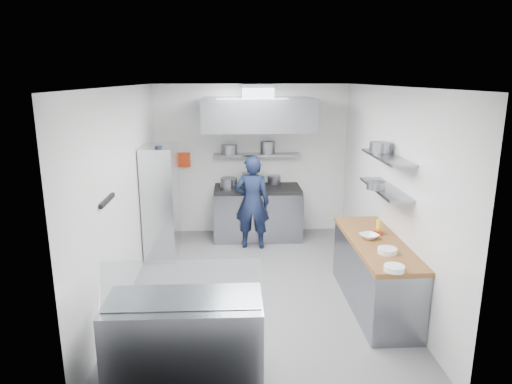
{
  "coord_description": "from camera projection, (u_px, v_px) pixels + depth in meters",
  "views": [
    {
      "loc": [
        -0.32,
        -5.99,
        2.92
      ],
      "look_at": [
        0.0,
        0.6,
        1.25
      ],
      "focal_mm": 32.0,
      "sensor_mm": 36.0,
      "label": 1
    }
  ],
  "objects": [
    {
      "name": "rack_bin_b",
      "position": [
        162.0,
        177.0,
        7.56
      ],
      "size": [
        0.14,
        0.18,
        0.16
      ],
      "primitive_type": "cube",
      "color": "yellow",
      "rests_on": "wire_rack"
    },
    {
      "name": "over_range_shelf",
      "position": [
        257.0,
        155.0,
        8.43
      ],
      "size": [
        1.6,
        0.3,
        0.04
      ],
      "primitive_type": "cube",
      "color": "gray",
      "rests_on": "wall_back"
    },
    {
      "name": "rack_bin_a",
      "position": [
        159.0,
        215.0,
        7.22
      ],
      "size": [
        0.16,
        0.2,
        0.18
      ],
      "primitive_type": "cube",
      "color": "white",
      "rests_on": "wire_rack"
    },
    {
      "name": "hood_duct",
      "position": [
        257.0,
        91.0,
        7.96
      ],
      "size": [
        0.55,
        0.55,
        0.24
      ],
      "primitive_type": "cube",
      "color": "slate",
      "rests_on": "extractor_hood"
    },
    {
      "name": "floor",
      "position": [
        258.0,
        287.0,
        6.53
      ],
      "size": [
        5.0,
        5.0,
        0.0
      ],
      "primitive_type": "plane",
      "color": "#57575A",
      "rests_on": "ground"
    },
    {
      "name": "shelf_pot_a",
      "position": [
        229.0,
        150.0,
        8.32
      ],
      "size": [
        0.29,
        0.29,
        0.18
      ],
      "primitive_type": "cylinder",
      "color": "slate",
      "rests_on": "over_range_shelf"
    },
    {
      "name": "mixing_bowl",
      "position": [
        369.0,
        236.0,
        5.86
      ],
      "size": [
        0.31,
        0.31,
        0.06
      ],
      "primitive_type": "imported",
      "rotation": [
        0.0,
        0.0,
        0.41
      ],
      "color": "white",
      "rests_on": "prep_counter_top"
    },
    {
      "name": "display_case",
      "position": [
        185.0,
        340.0,
        4.45
      ],
      "size": [
        1.5,
        0.7,
        0.85
      ],
      "primitive_type": "cube",
      "color": "gray",
      "rests_on": "floor"
    },
    {
      "name": "knife_strip",
      "position": [
        107.0,
        200.0,
        5.2
      ],
      "size": [
        0.04,
        0.55,
        0.05
      ],
      "primitive_type": "cube",
      "color": "black",
      "rests_on": "wall_left"
    },
    {
      "name": "wall_left",
      "position": [
        124.0,
        194.0,
        6.11
      ],
      "size": [
        2.8,
        5.0,
        0.02
      ],
      "primitive_type": "cube",
      "rotation": [
        1.57,
        0.0,
        1.57
      ],
      "color": "white",
      "rests_on": "floor"
    },
    {
      "name": "copper_pan",
      "position": [
        377.0,
        232.0,
        6.03
      ],
      "size": [
        0.15,
        0.15,
        0.06
      ],
      "primitive_type": "cylinder",
      "color": "#CD6339",
      "rests_on": "prep_counter_top"
    },
    {
      "name": "shelf_pot_d",
      "position": [
        380.0,
        147.0,
        6.06
      ],
      "size": [
        0.29,
        0.29,
        0.14
      ],
      "primitive_type": "cylinder",
      "color": "slate",
      "rests_on": "wall_shelf_upper"
    },
    {
      "name": "plate_stack_a",
      "position": [
        394.0,
        268.0,
        4.88
      ],
      "size": [
        0.22,
        0.22,
        0.06
      ],
      "primitive_type": "cylinder",
      "color": "white",
      "rests_on": "prep_counter_top"
    },
    {
      "name": "prep_counter_base",
      "position": [
        374.0,
        275.0,
        5.92
      ],
      "size": [
        0.62,
        2.0,
        0.84
      ],
      "primitive_type": "cube",
      "color": "gray",
      "rests_on": "floor"
    },
    {
      "name": "stock_pot_left",
      "position": [
        229.0,
        183.0,
        8.2
      ],
      "size": [
        0.3,
        0.3,
        0.2
      ],
      "primitive_type": "cylinder",
      "color": "slate",
      "rests_on": "cooktop"
    },
    {
      "name": "shelf_pot_c",
      "position": [
        376.0,
        185.0,
        5.84
      ],
      "size": [
        0.24,
        0.24,
        0.1
      ],
      "primitive_type": "cylinder",
      "color": "slate",
      "rests_on": "wall_shelf_lower"
    },
    {
      "name": "ceiling",
      "position": [
        258.0,
        86.0,
        5.85
      ],
      "size": [
        5.0,
        5.0,
        0.0
      ],
      "primitive_type": "plane",
      "rotation": [
        3.14,
        0.0,
        0.0
      ],
      "color": "silver",
      "rests_on": "wall_back"
    },
    {
      "name": "rack_jar",
      "position": [
        159.0,
        152.0,
        7.02
      ],
      "size": [
        0.11,
        0.11,
        0.18
      ],
      "primitive_type": "cylinder",
      "color": "black",
      "rests_on": "wire_rack"
    },
    {
      "name": "prep_counter_top",
      "position": [
        376.0,
        242.0,
        5.81
      ],
      "size": [
        0.65,
        2.04,
        0.06
      ],
      "primitive_type": "cube",
      "color": "brown",
      "rests_on": "prep_counter_base"
    },
    {
      "name": "wall_back",
      "position": [
        251.0,
        160.0,
        8.61
      ],
      "size": [
        3.6,
        2.8,
        0.02
      ],
      "primitive_type": "cube",
      "rotation": [
        1.57,
        0.0,
        0.0
      ],
      "color": "white",
      "rests_on": "floor"
    },
    {
      "name": "wall_shelf_lower",
      "position": [
        385.0,
        189.0,
        5.95
      ],
      "size": [
        0.3,
        1.3,
        0.04
      ],
      "primitive_type": "cube",
      "color": "gray",
      "rests_on": "wall_right"
    },
    {
      "name": "display_glass",
      "position": [
        181.0,
        284.0,
        4.18
      ],
      "size": [
        1.47,
        0.19,
        0.42
      ],
      "primitive_type": "cube",
      "rotation": [
        -0.38,
        0.0,
        0.0
      ],
      "color": "silver",
      "rests_on": "display_case"
    },
    {
      "name": "stock_pot_right",
      "position": [
        274.0,
        179.0,
        8.6
      ],
      "size": [
        0.25,
        0.25,
        0.16
      ],
      "primitive_type": "cylinder",
      "color": "slate",
      "rests_on": "cooktop"
    },
    {
      "name": "gas_range",
      "position": [
        257.0,
        214.0,
        8.46
      ],
      "size": [
        1.6,
        0.8,
        0.9
      ],
      "primitive_type": "cube",
      "color": "gray",
      "rests_on": "floor"
    },
    {
      "name": "cooktop",
      "position": [
        257.0,
        189.0,
        8.34
      ],
      "size": [
        1.57,
        0.78,
        0.06
      ],
      "primitive_type": "cube",
      "color": "black",
      "rests_on": "gas_range"
    },
    {
      "name": "stock_pot_mid",
      "position": [
        250.0,
        179.0,
        8.48
      ],
      "size": [
        0.3,
        0.3,
        0.24
      ],
      "primitive_type": "cylinder",
      "color": "slate",
      "rests_on": "cooktop"
    },
    {
      "name": "wire_rack",
      "position": [
        161.0,
        202.0,
        7.51
      ],
      "size": [
        0.5,
        0.9,
        1.85
      ],
      "primitive_type": "cube",
      "color": "silver",
      "rests_on": "floor"
    },
    {
      "name": "chef",
      "position": [
        252.0,
        202.0,
        7.87
      ],
      "size": [
        0.64,
        0.46,
        1.63
      ],
      "primitive_type": "imported",
      "rotation": [
        0.0,
        0.0,
        3.02
      ],
      "color": "#111833",
      "rests_on": "floor"
    },
    {
      "name": "plate_stack_b",
      "position": [
        387.0,
        251.0,
        5.37
      ],
      "size": [
        0.23,
        0.23,
        0.06
      ],
      "primitive_type": "cylinder",
      "color": "white",
      "rests_on": "prep_counter_top"
    },
    {
      "name": "red_firebox",
      "position": [
        184.0,
        160.0,
        8.49
      ],
      "size": [
        0.22,
        0.1,
        0.26
      ],
      "primitive_type": "cube",
      "color": "red",
      "rests_on": "wall_back"
    },
    {
      "name": "wall_right",
      "position": [
        389.0,
        191.0,
        6.27
      ],
      "size": [
        2.8,
        5.0,
        0.02
      ],
      "primitive_type": "cube",
      "rotation": [
        1.57,
        0.0,
        -1.57
      ],
      "color": "white",
      "rests_on": "floor"
    },
    {
      "name": "squeeze_bottle",
      "position": [
        379.0,
        226.0,
        6.07
      ],
      "size": [
        0.06,
        0.06,
        0.18
      ],
      "primitive_type": "cylinder",
      "color": "yellow",
      "rests_on": "prep_counter_top"
    },
    {
      "name": "extractor_hood",
      "position": [
        258.0,
        114.0,
        7.84
      ],
      "size": [
        1.9,
        1.15,
        0.55
      ],
      "primitive_type": "cube",
      "color": "gray",
      "rests_on": "wall_back"
    },
    {
      "name": "wall_shelf_upper",
      "position": [
        387.0,
        157.0,
        5.85
      ],
      "size": [
        0.3,
        1.3,
        0.04
      ],
      "primitive_type": "cube",
      "color": "gray",
      "rests_on": "wall_right"
    },
    {
      "name": "shelf_pot_b",
      "position": [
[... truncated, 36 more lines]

